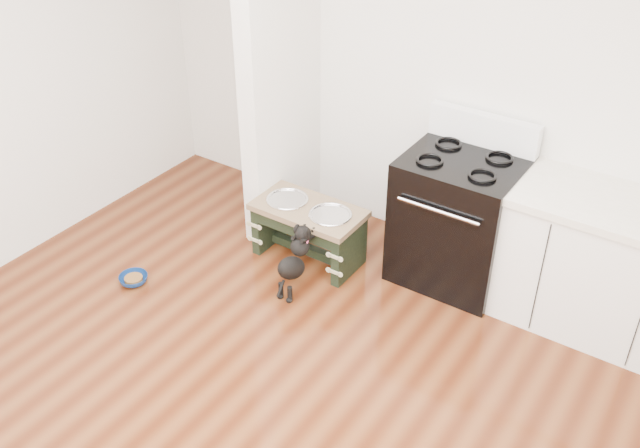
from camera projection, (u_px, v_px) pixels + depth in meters
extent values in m
plane|color=silver|center=(459.00, 72.00, 4.71)|extent=(5.00, 0.00, 5.00)
cube|color=silver|center=(280.00, 55.00, 4.98)|extent=(0.15, 0.80, 2.70)
cube|color=black|center=(457.00, 220.00, 4.85)|extent=(0.76, 0.65, 0.92)
cube|color=black|center=(436.00, 249.00, 4.66)|extent=(0.58, 0.02, 0.50)
cylinder|color=silver|center=(438.00, 211.00, 4.46)|extent=(0.56, 0.02, 0.02)
cube|color=white|center=(484.00, 129.00, 4.72)|extent=(0.76, 0.08, 0.22)
torus|color=black|center=(430.00, 160.00, 4.57)|extent=(0.18, 0.18, 0.02)
torus|color=black|center=(482.00, 176.00, 4.40)|extent=(0.18, 0.18, 0.02)
torus|color=black|center=(449.00, 143.00, 4.77)|extent=(0.18, 0.18, 0.02)
torus|color=black|center=(500.00, 158.00, 4.60)|extent=(0.18, 0.18, 0.02)
cube|color=white|center=(603.00, 270.00, 4.43)|extent=(1.20, 0.60, 0.86)
cube|color=beige|center=(620.00, 209.00, 4.17)|extent=(1.24, 0.64, 0.05)
cube|color=black|center=(578.00, 340.00, 4.46)|extent=(1.20, 0.06, 0.10)
cube|color=black|center=(271.00, 221.00, 5.32)|extent=(0.07, 0.38, 0.39)
cube|color=black|center=(349.00, 251.00, 5.00)|extent=(0.07, 0.38, 0.39)
cube|color=black|center=(294.00, 230.00, 4.96)|extent=(0.63, 0.03, 0.10)
cube|color=black|center=(309.00, 250.00, 5.23)|extent=(0.63, 0.07, 0.07)
cube|color=brown|center=(308.00, 210.00, 5.04)|extent=(0.79, 0.42, 0.04)
cylinder|color=silver|center=(287.00, 202.00, 5.13)|extent=(0.27, 0.27, 0.05)
cylinder|color=silver|center=(330.00, 218.00, 4.95)|extent=(0.27, 0.27, 0.05)
torus|color=silver|center=(287.00, 199.00, 5.11)|extent=(0.31, 0.31, 0.02)
torus|color=silver|center=(330.00, 215.00, 4.94)|extent=(0.31, 0.31, 0.02)
cylinder|color=black|center=(281.00, 290.00, 4.85)|extent=(0.03, 0.03, 0.12)
cylinder|color=black|center=(290.00, 294.00, 4.82)|extent=(0.03, 0.03, 0.12)
sphere|color=black|center=(280.00, 296.00, 4.87)|extent=(0.04, 0.04, 0.04)
sphere|color=black|center=(289.00, 300.00, 4.83)|extent=(0.04, 0.04, 0.04)
ellipsoid|color=black|center=(291.00, 268.00, 4.80)|extent=(0.14, 0.32, 0.28)
sphere|color=black|center=(300.00, 247.00, 4.81)|extent=(0.13, 0.13, 0.13)
sphere|color=black|center=(303.00, 234.00, 4.79)|extent=(0.11, 0.11, 0.11)
sphere|color=black|center=(305.00, 227.00, 4.86)|extent=(0.04, 0.04, 0.04)
sphere|color=black|center=(314.00, 230.00, 4.82)|extent=(0.04, 0.04, 0.04)
cylinder|color=black|center=(281.00, 288.00, 4.76)|extent=(0.02, 0.09, 0.10)
torus|color=#F04674|center=(302.00, 240.00, 4.80)|extent=(0.11, 0.07, 0.10)
imported|color=navy|center=(134.00, 279.00, 4.99)|extent=(0.23, 0.23, 0.06)
cylinder|color=brown|center=(134.00, 279.00, 4.99)|extent=(0.13, 0.13, 0.03)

